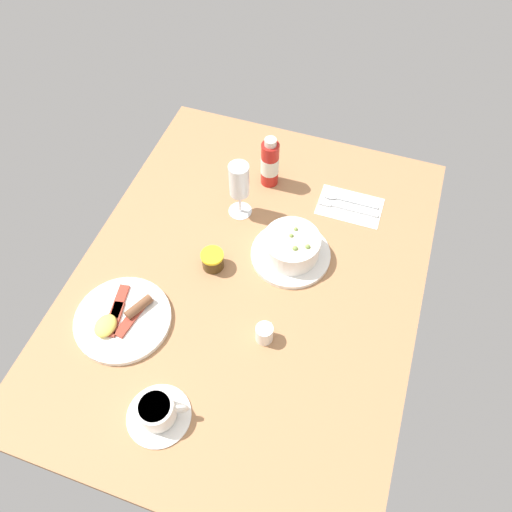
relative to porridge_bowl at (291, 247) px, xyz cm
name	(u,v)px	position (x,y,z in cm)	size (l,w,h in cm)	color
ground_plane	(248,281)	(-9.88, 8.10, -5.12)	(110.00, 84.00, 3.00)	#A8754C
porridge_bowl	(291,247)	(0.00, 0.00, 0.00)	(20.30, 20.30, 8.07)	white
cutlery_setting	(348,205)	(21.13, -10.22, -3.35)	(11.30, 17.36, 0.90)	white
coffee_cup	(157,412)	(-48.16, 14.28, -0.73)	(13.60, 13.60, 6.49)	white
creamer_jug	(265,333)	(-24.01, -0.90, -1.10)	(4.84, 4.01, 5.42)	white
wine_glass	(239,183)	(9.81, 17.23, 7.65)	(6.37, 6.37, 17.04)	white
jam_jar	(213,260)	(-9.20, 17.60, -1.14)	(5.73, 5.73, 4.90)	#412C11
sauce_bottle_red	(270,163)	(22.81, 13.11, 3.56)	(5.03, 5.03, 15.77)	#B21E19
breakfast_plate	(122,319)	(-30.65, 31.94, -2.67)	(22.62, 22.62, 3.70)	white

